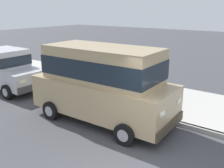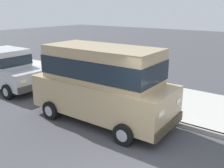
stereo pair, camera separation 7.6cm
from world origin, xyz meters
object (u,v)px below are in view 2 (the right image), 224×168
Objects in this scene: dog_white at (124,79)px; fire_hydrant at (149,100)px; car_silver_hatchback at (8,69)px; car_tan_van at (102,81)px.

fire_hydrant reaches higher than dog_white.
car_silver_hatchback is 5.26× the size of fire_hydrant.
car_silver_hatchback is at bearing 102.34° from fire_hydrant.
car_silver_hatchback is 5.85× the size of dog_white.
car_tan_van is at bearing -91.18° from car_silver_hatchback.
car_tan_van is 5.73m from car_silver_hatchback.
car_tan_van is 2.04m from fire_hydrant.
car_tan_van is 7.58× the size of dog_white.
dog_white is at bearing -52.08° from car_silver_hatchback.
dog_white is (3.43, 1.46, -0.97)m from car_tan_van.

